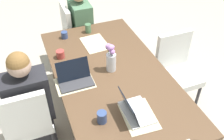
# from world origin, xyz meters

# --- Properties ---
(ground_plane) EXTENTS (10.00, 10.00, 0.00)m
(ground_plane) POSITION_xyz_m (0.00, 0.00, 0.00)
(ground_plane) COLOR #B2A899
(dining_table) EXTENTS (2.02, 1.08, 0.73)m
(dining_table) POSITION_xyz_m (0.00, 0.00, 0.66)
(dining_table) COLOR brown
(dining_table) RESTS_ON ground_plane
(chair_head_left_left_near) EXTENTS (0.44, 0.44, 0.90)m
(chair_head_left_left_near) POSITION_xyz_m (-1.28, -0.05, 0.50)
(chair_head_left_left_near) COLOR silver
(chair_head_left_left_near) RESTS_ON ground_plane
(person_head_left_left_near) EXTENTS (0.40, 0.36, 1.19)m
(person_head_left_left_near) POSITION_xyz_m (-1.22, 0.03, 0.53)
(person_head_left_left_near) COLOR #2D2D33
(person_head_left_left_near) RESTS_ON ground_plane
(chair_near_left_mid) EXTENTS (0.44, 0.44, 0.90)m
(chair_near_left_mid) POSITION_xyz_m (0.08, -0.88, 0.50)
(chair_near_left_mid) COLOR silver
(chair_near_left_mid) RESTS_ON ground_plane
(person_near_left_mid) EXTENTS (0.36, 0.40, 1.19)m
(person_near_left_mid) POSITION_xyz_m (0.00, -0.82, 0.53)
(person_near_left_mid) COLOR #2D2D33
(person_near_left_mid) RESTS_ON ground_plane
(chair_far_right_near) EXTENTS (0.44, 0.44, 0.90)m
(chair_far_right_near) POSITION_xyz_m (-0.09, 0.84, 0.50)
(chair_far_right_near) COLOR silver
(chair_far_right_near) RESTS_ON ground_plane
(flower_vase) EXTENTS (0.11, 0.10, 0.31)m
(flower_vase) POSITION_xyz_m (-0.07, 0.01, 0.88)
(flower_vase) COLOR silver
(flower_vase) RESTS_ON dining_table
(placemat_head_left_left_near) EXTENTS (0.37, 0.28, 0.00)m
(placemat_head_left_left_near) POSITION_xyz_m (-0.58, 0.01, 0.73)
(placemat_head_left_left_near) COLOR beige
(placemat_head_left_left_near) RESTS_ON dining_table
(placemat_near_left_mid) EXTENTS (0.26, 0.36, 0.00)m
(placemat_near_left_mid) POSITION_xyz_m (0.00, -0.38, 0.73)
(placemat_near_left_mid) COLOR beige
(placemat_near_left_mid) RESTS_ON dining_table
(placemat_head_right_left_far) EXTENTS (0.38, 0.28, 0.00)m
(placemat_head_right_left_far) POSITION_xyz_m (0.59, 0.01, 0.73)
(placemat_head_right_left_far) COLOR beige
(placemat_head_right_left_far) RESTS_ON dining_table
(laptop_head_right_left_far) EXTENTS (0.32, 0.22, 0.21)m
(laptop_head_right_left_far) POSITION_xyz_m (0.55, -0.01, 0.77)
(laptop_head_right_left_far) COLOR silver
(laptop_head_right_left_far) RESTS_ON dining_table
(laptop_near_left_mid) EXTENTS (0.22, 0.32, 0.20)m
(laptop_near_left_mid) POSITION_xyz_m (-0.02, -0.37, 0.77)
(laptop_near_left_mid) COLOR #38383D
(laptop_near_left_mid) RESTS_ON dining_table
(coffee_mug_near_left) EXTENTS (0.07, 0.07, 0.11)m
(coffee_mug_near_left) POSITION_xyz_m (-0.84, 0.02, 0.78)
(coffee_mug_near_left) COLOR #47704C
(coffee_mug_near_left) RESTS_ON dining_table
(coffee_mug_near_right) EXTENTS (0.08, 0.08, 0.10)m
(coffee_mug_near_right) POSITION_xyz_m (0.53, -0.29, 0.78)
(coffee_mug_near_right) COLOR #33477A
(coffee_mug_near_right) RESTS_ON dining_table
(coffee_mug_centre_left) EXTENTS (0.08, 0.08, 0.08)m
(coffee_mug_centre_left) POSITION_xyz_m (-0.82, -0.28, 0.77)
(coffee_mug_centre_left) COLOR #33477A
(coffee_mug_centre_left) RESTS_ON dining_table
(coffee_mug_centre_right) EXTENTS (0.09, 0.09, 0.09)m
(coffee_mug_centre_right) POSITION_xyz_m (-0.46, -0.41, 0.77)
(coffee_mug_centre_right) COLOR #AD3D38
(coffee_mug_centre_right) RESTS_ON dining_table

